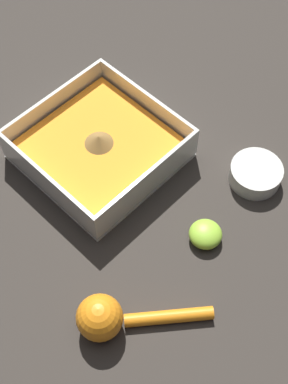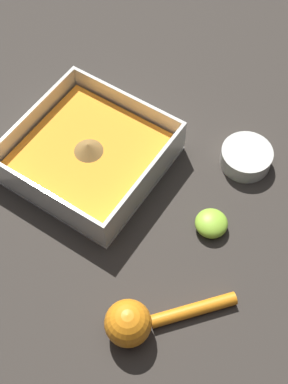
# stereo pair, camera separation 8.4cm
# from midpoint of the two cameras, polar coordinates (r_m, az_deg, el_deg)

# --- Properties ---
(ground_plane) EXTENTS (4.00, 4.00, 0.00)m
(ground_plane) POSITION_cam_midpoint_polar(r_m,az_deg,el_deg) (0.92, -6.51, 2.99)
(ground_plane) COLOR #332D28
(square_dish) EXTENTS (0.23, 0.23, 0.07)m
(square_dish) POSITION_cam_midpoint_polar(r_m,az_deg,el_deg) (0.91, -8.48, 3.57)
(square_dish) COLOR silver
(square_dish) RESTS_ON ground_plane
(spice_bowl) EXTENTS (0.09, 0.09, 0.03)m
(spice_bowl) POSITION_cam_midpoint_polar(r_m,az_deg,el_deg) (0.92, 8.26, 3.47)
(spice_bowl) COLOR silver
(spice_bowl) RESTS_ON ground_plane
(lemon_squeezer) EXTENTS (0.16, 0.15, 0.07)m
(lemon_squeezer) POSITION_cam_midpoint_polar(r_m,az_deg,el_deg) (0.76, -3.94, -13.88)
(lemon_squeezer) COLOR orange
(lemon_squeezer) RESTS_ON ground_plane
(lemon_half) EXTENTS (0.05, 0.05, 0.03)m
(lemon_half) POSITION_cam_midpoint_polar(r_m,az_deg,el_deg) (0.84, 4.37, -3.59)
(lemon_half) COLOR #93CC38
(lemon_half) RESTS_ON ground_plane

